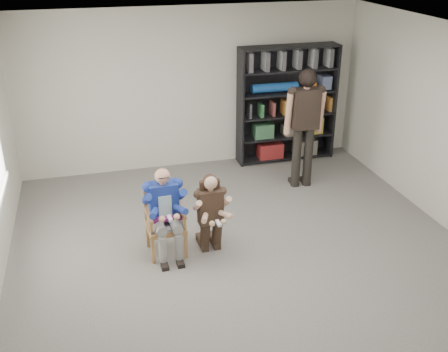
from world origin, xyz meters
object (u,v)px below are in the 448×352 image
object	(u,v)px
armchair	(165,222)
standing_man	(304,130)
bookshelf	(287,104)
seated_man	(165,212)
kneeling_woman	(211,214)

from	to	relation	value
armchair	standing_man	distance (m)	2.94
bookshelf	seated_man	bearing A→B (deg)	-135.57
kneeling_woman	armchair	bearing A→B (deg)	166.27
seated_man	standing_man	distance (m)	2.92
seated_man	standing_man	size ratio (longest dim) A/B	0.62
seated_man	kneeling_woman	xyz separation A→B (m)	(0.58, -0.12, -0.05)
kneeling_woman	bookshelf	xyz separation A→B (m)	(2.09, 2.74, 0.50)
standing_man	kneeling_woman	bearing A→B (deg)	-137.60
kneeling_woman	standing_man	size ratio (longest dim) A/B	0.56
bookshelf	standing_man	size ratio (longest dim) A/B	1.07
seated_man	standing_man	bearing A→B (deg)	27.91
armchair	kneeling_woman	size ratio (longest dim) A/B	0.84
seated_man	bookshelf	xyz separation A→B (m)	(2.67, 2.62, 0.45)
kneeling_woman	bookshelf	world-z (taller)	bookshelf
bookshelf	armchair	bearing A→B (deg)	-135.57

